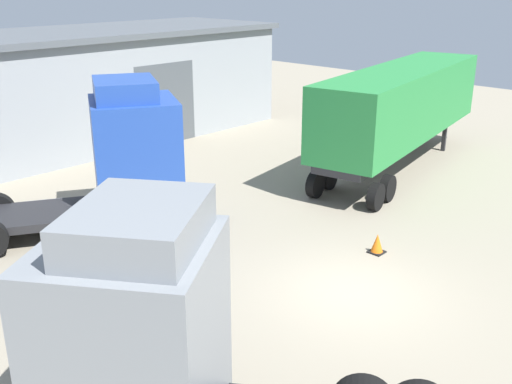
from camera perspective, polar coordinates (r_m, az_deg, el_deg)
ground_plane at (r=14.76m, az=9.24°, el=-9.43°), size 60.00×60.00×0.00m
warehouse_building at (r=26.92m, az=-22.21°, el=8.39°), size 25.47×6.79×4.94m
tractor_unit_grey at (r=9.15m, az=-8.94°, el=-14.60°), size 5.46×6.41×4.26m
container_trailer_green at (r=23.83m, az=13.67°, el=8.06°), size 11.50×4.45×3.91m
tractor_unit_blue at (r=17.90m, az=-12.95°, el=2.91°), size 7.14×5.55×4.46m
traffic_cone at (r=16.77m, az=11.47°, el=-4.89°), size 0.40×0.40×0.55m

